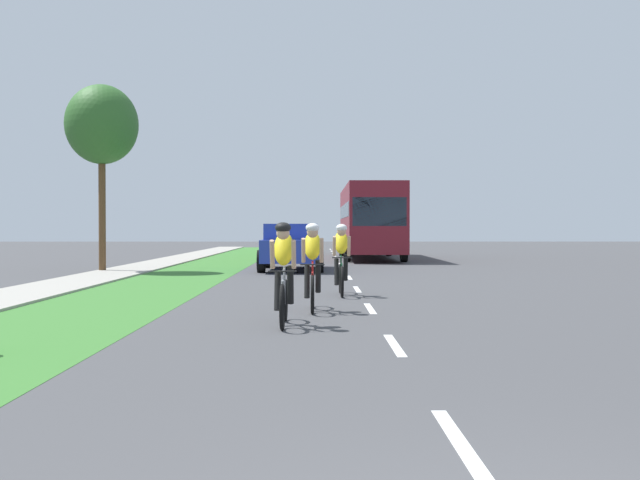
# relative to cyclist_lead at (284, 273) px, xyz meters

# --- Properties ---
(ground_plane) EXTENTS (120.00, 120.00, 0.00)m
(ground_plane) POSITION_rel_cyclist_lead_xyz_m (1.49, 11.36, -0.81)
(ground_plane) COLOR #424244
(grass_verge) EXTENTS (2.99, 70.00, 0.01)m
(grass_verge) POSITION_rel_cyclist_lead_xyz_m (-3.62, 11.36, -0.81)
(grass_verge) COLOR #38722D
(grass_verge) RESTS_ON ground_plane
(sidewalk_concrete) EXTENTS (1.92, 70.00, 0.10)m
(sidewalk_concrete) POSITION_rel_cyclist_lead_xyz_m (-6.08, 11.36, -0.81)
(sidewalk_concrete) COLOR #9E998E
(sidewalk_concrete) RESTS_ON ground_plane
(lane_markings_center) EXTENTS (0.12, 53.49, 0.01)m
(lane_markings_center) POSITION_rel_cyclist_lead_xyz_m (1.49, 15.36, -0.81)
(lane_markings_center) COLOR white
(lane_markings_center) RESTS_ON ground_plane
(cyclist_lead) EXTENTS (0.42, 1.72, 1.58)m
(cyclist_lead) POSITION_rel_cyclist_lead_xyz_m (0.00, 0.00, 0.00)
(cyclist_lead) COLOR black
(cyclist_lead) RESTS_ON ground_plane
(cyclist_trailing) EXTENTS (0.42, 1.72, 1.58)m
(cyclist_trailing) POSITION_rel_cyclist_lead_xyz_m (0.43, 2.01, 0.00)
(cyclist_trailing) COLOR black
(cyclist_trailing) RESTS_ON ground_plane
(cyclist_distant) EXTENTS (0.42, 1.72, 1.58)m
(cyclist_distant) POSITION_rel_cyclist_lead_xyz_m (1.05, 5.09, 0.00)
(cyclist_distant) COLOR black
(cyclist_distant) RESTS_ON ground_plane
(pickup_blue) EXTENTS (2.22, 5.10, 1.64)m
(pickup_blue) POSITION_rel_cyclist_lead_xyz_m (-0.37, 15.01, 0.02)
(pickup_blue) COLOR #23389E
(pickup_blue) RESTS_ON ground_plane
(bus_maroon) EXTENTS (2.78, 11.60, 3.48)m
(bus_maroon) POSITION_rel_cyclist_lead_xyz_m (3.12, 25.27, 1.17)
(bus_maroon) COLOR maroon
(bus_maroon) RESTS_ON ground_plane
(street_tree_near) EXTENTS (2.47, 2.47, 6.40)m
(street_tree_near) POSITION_rel_cyclist_lead_xyz_m (-6.84, 14.20, 4.19)
(street_tree_near) COLOR brown
(street_tree_near) RESTS_ON ground_plane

